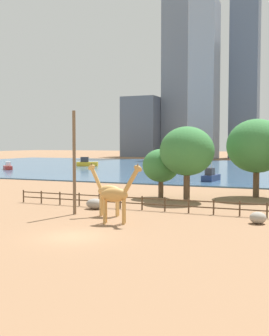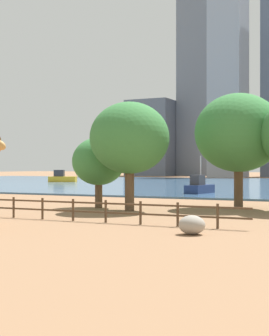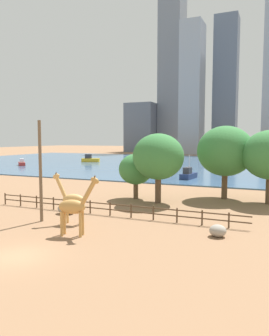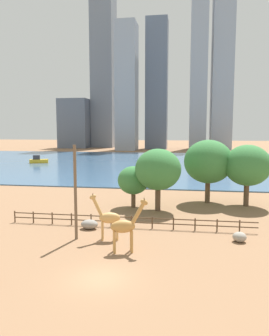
% 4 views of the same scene
% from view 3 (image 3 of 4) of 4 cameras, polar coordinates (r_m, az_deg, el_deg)
% --- Properties ---
extents(ground_plane, '(400.00, 400.00, 0.00)m').
position_cam_3_polar(ground_plane, '(96.68, 14.76, 0.63)').
color(ground_plane, '#8C6647').
extents(harbor_water, '(180.00, 86.00, 0.20)m').
position_cam_3_polar(harbor_water, '(93.72, 14.48, 0.56)').
color(harbor_water, '#3D6084').
rests_on(harbor_water, ground).
extents(giraffe_tall, '(3.29, 1.41, 4.67)m').
position_cam_3_polar(giraffe_tall, '(25.22, -10.43, -6.65)').
color(giraffe_tall, '#C18C47').
rests_on(giraffe_tall, ground).
extents(giraffe_companion, '(2.97, 1.18, 4.51)m').
position_cam_3_polar(giraffe_companion, '(28.69, -10.88, -5.45)').
color(giraffe_companion, tan).
rests_on(giraffe_companion, ground).
extents(utility_pole, '(0.28, 0.28, 8.94)m').
position_cam_3_polar(utility_pole, '(29.93, -16.06, -0.57)').
color(utility_pole, brown).
rests_on(utility_pole, ground).
extents(boulder_near_fence, '(1.80, 1.30, 0.97)m').
position_cam_3_polar(boulder_near_fence, '(32.91, -11.82, -6.99)').
color(boulder_near_fence, gray).
rests_on(boulder_near_fence, ground).
extents(boulder_by_pole, '(1.26, 1.22, 0.91)m').
position_cam_3_polar(boulder_by_pole, '(25.76, 14.31, -10.53)').
color(boulder_by_pole, gray).
rests_on(boulder_by_pole, ground).
extents(enclosure_fence, '(26.12, 0.14, 1.30)m').
position_cam_3_polar(enclosure_fence, '(31.84, -5.23, -6.80)').
color(enclosure_fence, '#4C3826').
rests_on(enclosure_fence, ground).
extents(tree_center_broad, '(5.81, 5.81, 7.93)m').
position_cam_3_polar(tree_center_broad, '(37.13, 4.16, 1.95)').
color(tree_center_broad, brown).
rests_on(tree_center_broad, ground).
extents(tree_right_tall, '(4.15, 4.15, 5.50)m').
position_cam_3_polar(tree_right_tall, '(39.78, 0.23, -0.24)').
color(tree_right_tall, brown).
rests_on(tree_right_tall, ground).
extents(tree_left_small, '(6.76, 6.76, 8.88)m').
position_cam_3_polar(tree_left_small, '(41.13, 15.53, 2.84)').
color(tree_left_small, brown).
rests_on(tree_left_small, ground).
extents(boat_ferry, '(2.17, 4.87, 4.25)m').
position_cam_3_polar(boat_ferry, '(59.13, 9.36, -1.16)').
color(boat_ferry, navy).
rests_on(boat_ferry, harbor_water).
extents(boat_sailboat, '(4.10, 4.00, 1.85)m').
position_cam_3_polar(boat_sailboat, '(92.03, -19.05, 0.81)').
color(boat_sailboat, '#B22D28').
rests_on(boat_sailboat, harbor_water).
extents(boat_tug, '(5.73, 3.72, 2.37)m').
position_cam_3_polar(boat_tug, '(101.42, -7.74, 1.53)').
color(boat_tug, gold).
rests_on(boat_tug, harbor_water).
extents(skyline_tower_needle, '(12.29, 14.73, 103.89)m').
position_cam_3_polar(skyline_tower_needle, '(192.63, 6.58, 18.51)').
color(skyline_tower_needle, slate).
rests_on(skyline_tower_needle, ground).
extents(skyline_block_central, '(10.96, 10.70, 65.56)m').
position_cam_3_polar(skyline_block_central, '(169.82, 15.59, 13.59)').
color(skyline_block_central, slate).
rests_on(skyline_block_central, ground).
extents(skyline_tower_glass, '(15.79, 10.98, 26.61)m').
position_cam_3_polar(skyline_tower_glass, '(181.61, 1.07, 7.04)').
color(skyline_tower_glass, slate).
rests_on(skyline_tower_glass, ground).
extents(skyline_tower_short, '(9.70, 12.55, 60.64)m').
position_cam_3_polar(skyline_tower_short, '(159.87, 10.00, 13.35)').
color(skyline_tower_short, '#939EAD').
rests_on(skyline_tower_short, ground).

